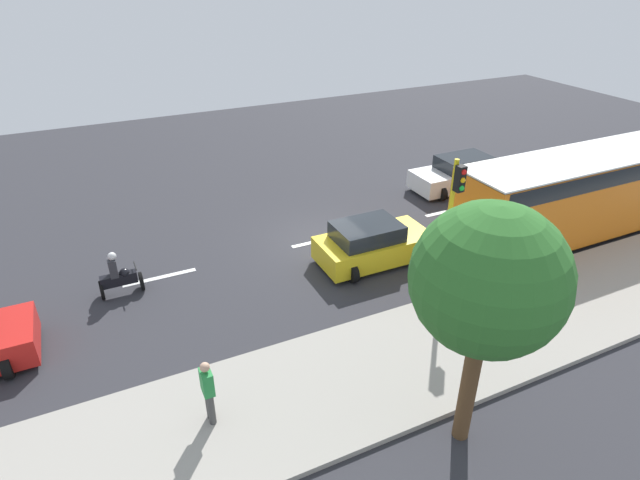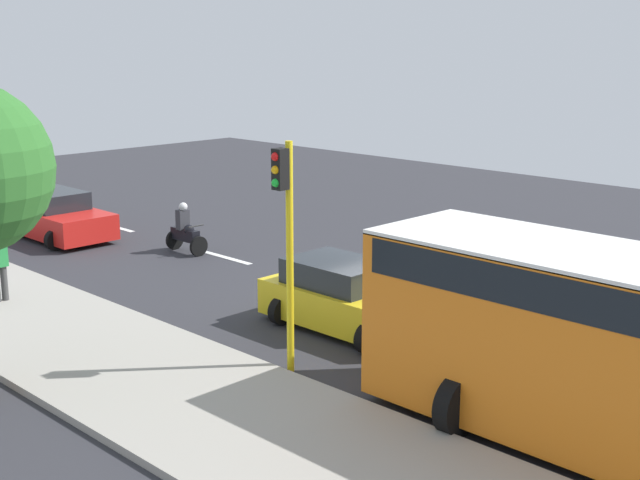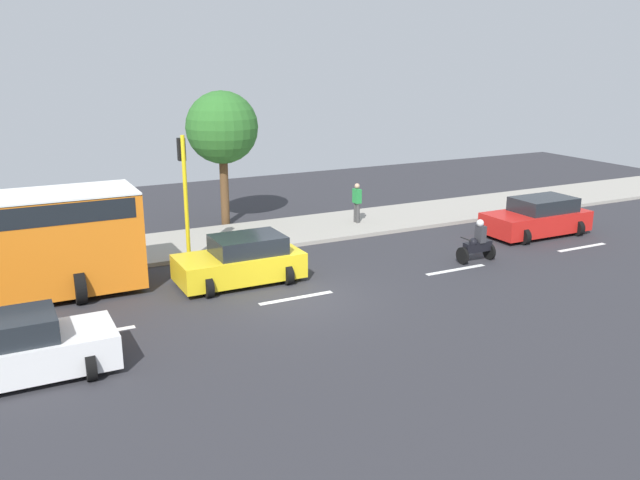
# 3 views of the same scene
# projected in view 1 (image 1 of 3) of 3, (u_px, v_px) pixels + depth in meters

# --- Properties ---
(ground_plane) EXTENTS (40.00, 60.00, 0.10)m
(ground_plane) POSITION_uv_depth(u_px,v_px,m) (321.00, 242.00, 19.66)
(ground_plane) COLOR #2D2D33
(sidewalk) EXTENTS (4.00, 60.00, 0.15)m
(sidewalk) POSITION_uv_depth(u_px,v_px,m) (433.00, 351.00, 14.07)
(sidewalk) COLOR #9E998E
(sidewalk) RESTS_ON ground
(lane_stripe_north) EXTENTS (0.20, 2.40, 0.01)m
(lane_stripe_north) POSITION_uv_depth(u_px,v_px,m) (160.00, 278.00, 17.38)
(lane_stripe_north) COLOR white
(lane_stripe_north) RESTS_ON ground
(lane_stripe_mid) EXTENTS (0.20, 2.40, 0.01)m
(lane_stripe_mid) POSITION_uv_depth(u_px,v_px,m) (321.00, 240.00, 19.63)
(lane_stripe_mid) COLOR white
(lane_stripe_mid) RESTS_ON ground
(lane_stripe_south) EXTENTS (0.20, 2.40, 0.01)m
(lane_stripe_south) POSITION_uv_depth(u_px,v_px,m) (449.00, 211.00, 21.89)
(lane_stripe_south) COLOR white
(lane_stripe_south) RESTS_ON ground
(lane_stripe_far_south) EXTENTS (0.20, 2.40, 0.01)m
(lane_stripe_far_south) POSITION_uv_depth(u_px,v_px,m) (554.00, 187.00, 24.15)
(lane_stripe_far_south) COLOR white
(lane_stripe_far_south) RESTS_ON ground
(car_yellow_cab) EXTENTS (2.32, 3.97, 1.52)m
(car_yellow_cab) POSITION_uv_depth(u_px,v_px,m) (372.00, 244.00, 17.97)
(car_yellow_cab) COLOR yellow
(car_yellow_cab) RESTS_ON ground
(car_white) EXTENTS (2.20, 4.16, 1.52)m
(car_white) POSITION_uv_depth(u_px,v_px,m) (458.00, 174.00, 23.67)
(car_white) COLOR white
(car_white) RESTS_ON ground
(city_bus) EXTENTS (3.20, 11.00, 3.16)m
(city_bus) POSITION_uv_depth(u_px,v_px,m) (588.00, 188.00, 19.41)
(city_bus) COLOR orange
(city_bus) RESTS_ON ground
(motorcycle) EXTENTS (0.60, 1.30, 1.53)m
(motorcycle) POSITION_uv_depth(u_px,v_px,m) (119.00, 277.00, 16.25)
(motorcycle) COLOR black
(motorcycle) RESTS_ON ground
(pedestrian_near_signal) EXTENTS (0.40, 0.24, 1.69)m
(pedestrian_near_signal) POSITION_uv_depth(u_px,v_px,m) (208.00, 390.00, 11.46)
(pedestrian_near_signal) COLOR #3F3F3F
(pedestrian_near_signal) RESTS_ON sidewalk
(traffic_light_corner) EXTENTS (0.49, 0.24, 4.50)m
(traffic_light_corner) POSITION_uv_depth(u_px,v_px,m) (452.00, 211.00, 15.11)
(traffic_light_corner) COLOR yellow
(traffic_light_corner) RESTS_ON ground
(street_tree_north) EXTENTS (3.01, 3.01, 5.68)m
(street_tree_north) POSITION_uv_depth(u_px,v_px,m) (488.00, 281.00, 9.71)
(street_tree_north) COLOR brown
(street_tree_north) RESTS_ON ground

